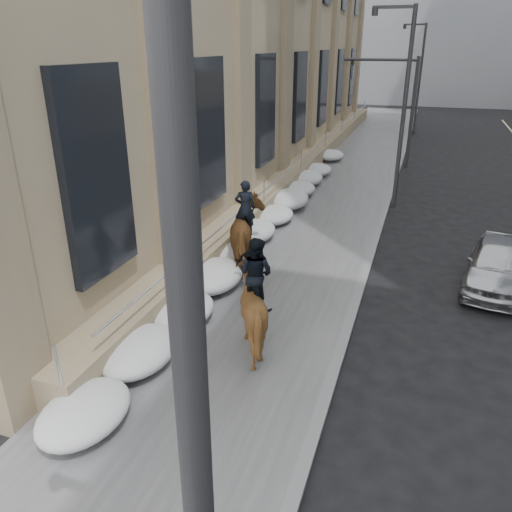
{
  "coord_description": "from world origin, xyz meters",
  "views": [
    {
      "loc": [
        3.87,
        -7.85,
        6.61
      ],
      "look_at": [
        0.21,
        3.05,
        1.7
      ],
      "focal_mm": 35.0,
      "sensor_mm": 36.0,
      "label": 1
    }
  ],
  "objects": [
    {
      "name": "ground",
      "position": [
        0.0,
        0.0,
        0.0
      ],
      "size": [
        140.0,
        140.0,
        0.0
      ],
      "primitive_type": "plane",
      "color": "black",
      "rests_on": "ground"
    },
    {
      "name": "sidewalk",
      "position": [
        0.0,
        10.0,
        0.06
      ],
      "size": [
        5.0,
        80.0,
        0.12
      ],
      "primitive_type": "cube",
      "color": "#4D4D4F",
      "rests_on": "ground"
    },
    {
      "name": "curb",
      "position": [
        2.62,
        10.0,
        0.06
      ],
      "size": [
        0.24,
        80.0,
        0.12
      ],
      "primitive_type": "cube",
      "color": "slate",
      "rests_on": "ground"
    },
    {
      "name": "bg_building_far",
      "position": [
        -6.0,
        72.0,
        10.0
      ],
      "size": [
        24.0,
        12.0,
        20.0
      ],
      "primitive_type": "cube",
      "color": "gray",
      "rests_on": "ground"
    },
    {
      "name": "streetlight_near",
      "position": [
        2.74,
        -6.0,
        4.58
      ],
      "size": [
        1.71,
        0.24,
        8.0
      ],
      "color": "#2D2D30",
      "rests_on": "ground"
    },
    {
      "name": "streetlight_mid",
      "position": [
        2.74,
        14.0,
        4.58
      ],
      "size": [
        1.71,
        0.24,
        8.0
      ],
      "color": "#2D2D30",
      "rests_on": "ground"
    },
    {
      "name": "streetlight_far",
      "position": [
        2.74,
        34.0,
        4.58
      ],
      "size": [
        1.71,
        0.24,
        8.0
      ],
      "color": "#2D2D30",
      "rests_on": "ground"
    },
    {
      "name": "traffic_signal",
      "position": [
        2.07,
        22.0,
        4.0
      ],
      "size": [
        4.1,
        0.22,
        6.0
      ],
      "color": "#2D2D30",
      "rests_on": "ground"
    },
    {
      "name": "snow_bank",
      "position": [
        -1.42,
        8.11,
        0.47
      ],
      "size": [
        1.7,
        18.1,
        0.76
      ],
      "color": "silver",
      "rests_on": "sidewalk"
    },
    {
      "name": "mounted_horse_left",
      "position": [
        -0.89,
        5.65,
        1.25
      ],
      "size": [
        2.0,
        2.79,
        2.73
      ],
      "rotation": [
        0.0,
        0.0,
        3.51
      ],
      "color": "#553619",
      "rests_on": "sidewalk"
    },
    {
      "name": "mounted_horse_right",
      "position": [
        0.63,
        1.52,
        1.2
      ],
      "size": [
        1.96,
        2.09,
        2.62
      ],
      "rotation": [
        0.0,
        0.0,
        2.86
      ],
      "color": "#4C3015",
      "rests_on": "sidewalk"
    },
    {
      "name": "pedestrian",
      "position": [
        -0.18,
        3.93,
        0.95
      ],
      "size": [
        1.02,
        0.54,
        1.66
      ],
      "primitive_type": "imported",
      "rotation": [
        0.0,
        0.0,
        0.14
      ],
      "color": "black",
      "rests_on": "sidewalk"
    },
    {
      "name": "car_silver",
      "position": [
        6.34,
        6.93,
        0.7
      ],
      "size": [
        2.35,
        4.36,
        1.41
      ],
      "primitive_type": "imported",
      "rotation": [
        0.0,
        0.0,
        -0.17
      ],
      "color": "#97999E",
      "rests_on": "ground"
    }
  ]
}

